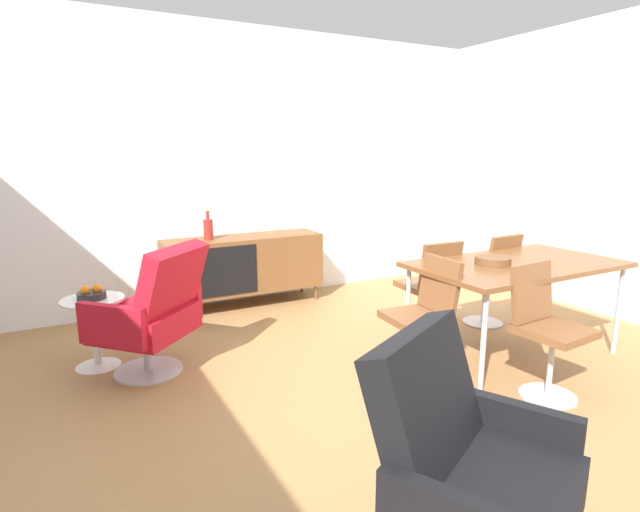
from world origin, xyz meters
TOP-DOWN VIEW (x-y plane):
  - ground_plane at (0.00, 0.00)m, footprint 8.32×8.32m
  - wall_back at (0.00, 2.60)m, footprint 6.80×0.12m
  - sideboard at (0.16, 2.30)m, footprint 1.60×0.45m
  - vase_cobalt at (-0.19, 2.30)m, footprint 0.09×0.09m
  - dining_table at (1.58, 0.11)m, footprint 1.60×0.90m
  - wooden_bowl_on_table at (1.34, 0.14)m, footprint 0.26×0.26m
  - dining_chair_back_left at (1.22, 0.67)m, footprint 0.42×0.44m
  - dining_chair_near_window at (0.69, 0.11)m, footprint 0.45×0.42m
  - dining_chair_back_right at (1.93, 0.67)m, footprint 0.42×0.44m
  - dining_chair_front_left at (1.22, -0.45)m, footprint 0.43×0.45m
  - lounge_chair_red at (-0.95, 1.08)m, footprint 0.91×0.91m
  - armchair_black_shell at (-0.29, -1.31)m, footprint 0.87×0.86m
  - side_table_round at (-1.31, 1.41)m, footprint 0.44×0.44m
  - fruit_bowl at (-1.31, 1.41)m, footprint 0.20×0.20m

SIDE VIEW (x-z plane):
  - ground_plane at x=0.00m, z-range 0.00..0.00m
  - side_table_round at x=-1.31m, z-range 0.06..0.58m
  - sideboard at x=0.16m, z-range 0.08..0.80m
  - lounge_chair_red at x=-0.95m, z-range -0.01..0.94m
  - armchair_black_shell at x=-0.29m, z-range -0.01..0.94m
  - dining_chair_back_left at x=1.22m, z-range 0.04..0.90m
  - dining_chair_near_window at x=0.69m, z-range 0.04..0.90m
  - dining_chair_back_right at x=1.93m, z-range 0.04..0.90m
  - dining_chair_front_left at x=1.22m, z-range 0.04..0.90m
  - fruit_bowl at x=-1.31m, z-range 0.50..0.61m
  - dining_table at x=1.58m, z-range 0.33..1.07m
  - wooden_bowl_on_table at x=1.34m, z-range 0.74..0.80m
  - vase_cobalt at x=-0.19m, z-range 0.68..0.97m
  - wall_back at x=0.00m, z-range 0.00..2.80m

